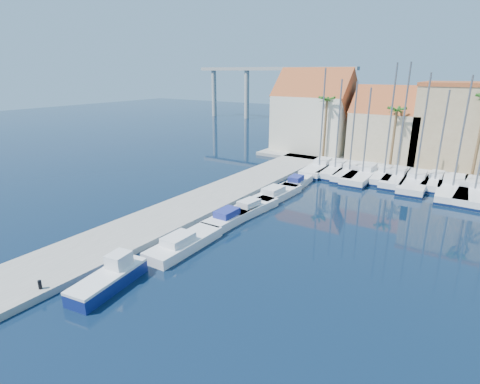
# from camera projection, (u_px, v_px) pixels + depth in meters

# --- Properties ---
(ground) EXTENTS (260.00, 260.00, 0.00)m
(ground) POSITION_uv_depth(u_px,v_px,m) (148.00, 310.00, 22.05)
(ground) COLOR black
(ground) RESTS_ON ground
(quay_west) EXTENTS (6.00, 77.00, 0.50)m
(quay_west) POSITION_uv_depth(u_px,v_px,m) (186.00, 209.00, 37.41)
(quay_west) COLOR gray
(quay_west) RESTS_ON ground
(shore_north) EXTENTS (54.00, 16.00, 0.50)m
(shore_north) POSITION_uv_depth(u_px,v_px,m) (442.00, 166.00, 54.62)
(shore_north) COLOR gray
(shore_north) RESTS_ON ground
(bollard) EXTENTS (0.23, 0.23, 0.57)m
(bollard) POSITION_uv_depth(u_px,v_px,m) (40.00, 285.00, 23.18)
(bollard) COLOR black
(bollard) RESTS_ON quay_west
(fishing_boat) EXTENTS (2.70, 5.80, 1.95)m
(fishing_boat) POSITION_uv_depth(u_px,v_px,m) (110.00, 278.00, 24.20)
(fishing_boat) COLOR navy
(fishing_boat) RESTS_ON ground
(motorboat_west_0) EXTENTS (2.39, 7.14, 1.40)m
(motorboat_west_0) POSITION_uv_depth(u_px,v_px,m) (184.00, 243.00, 29.41)
(motorboat_west_0) COLOR white
(motorboat_west_0) RESTS_ON ground
(motorboat_west_1) EXTENTS (2.19, 6.61, 1.40)m
(motorboat_west_1) POSITION_uv_depth(u_px,v_px,m) (230.00, 217.00, 34.72)
(motorboat_west_1) COLOR white
(motorboat_west_1) RESTS_ON ground
(motorboat_west_2) EXTENTS (2.59, 6.38, 1.40)m
(motorboat_west_2) POSITION_uv_depth(u_px,v_px,m) (252.00, 207.00, 37.13)
(motorboat_west_2) COLOR white
(motorboat_west_2) RESTS_ON ground
(motorboat_west_3) EXTENTS (2.73, 7.36, 1.40)m
(motorboat_west_3) POSITION_uv_depth(u_px,v_px,m) (276.00, 194.00, 41.26)
(motorboat_west_3) COLOR white
(motorboat_west_3) RESTS_ON ground
(motorboat_west_4) EXTENTS (2.35, 6.08, 1.40)m
(motorboat_west_4) POSITION_uv_depth(u_px,v_px,m) (297.00, 182.00, 45.54)
(motorboat_west_4) COLOR white
(motorboat_west_4) RESTS_ON ground
(sailboat_0) EXTENTS (3.37, 10.38, 13.80)m
(sailboat_0) POSITION_uv_depth(u_px,v_px,m) (320.00, 167.00, 52.35)
(sailboat_0) COLOR white
(sailboat_0) RESTS_ON ground
(sailboat_1) EXTENTS (2.68, 9.45, 12.44)m
(sailboat_1) POSITION_uv_depth(u_px,v_px,m) (336.00, 169.00, 51.29)
(sailboat_1) COLOR white
(sailboat_1) RESTS_ON ground
(sailboat_2) EXTENTS (3.40, 10.21, 12.20)m
(sailboat_2) POSITION_uv_depth(u_px,v_px,m) (350.00, 172.00, 50.05)
(sailboat_2) COLOR white
(sailboat_2) RESTS_ON ground
(sailboat_3) EXTENTS (3.03, 11.22, 11.51)m
(sailboat_3) POSITION_uv_depth(u_px,v_px,m) (364.00, 174.00, 49.08)
(sailboat_3) COLOR white
(sailboat_3) RESTS_ON ground
(sailboat_4) EXTENTS (2.79, 8.48, 14.37)m
(sailboat_4) POSITION_uv_depth(u_px,v_px,m) (384.00, 175.00, 48.30)
(sailboat_4) COLOR white
(sailboat_4) RESTS_ON ground
(sailboat_5) EXTENTS (3.00, 9.91, 14.43)m
(sailboat_5) POSITION_uv_depth(u_px,v_px,m) (397.00, 177.00, 47.37)
(sailboat_5) COLOR white
(sailboat_5) RESTS_ON ground
(sailboat_6) EXTENTS (3.33, 10.97, 13.28)m
(sailboat_6) POSITION_uv_depth(u_px,v_px,m) (416.00, 181.00, 45.60)
(sailboat_6) COLOR white
(sailboat_6) RESTS_ON ground
(sailboat_7) EXTENTS (2.38, 8.13, 11.40)m
(sailboat_7) POSITION_uv_depth(u_px,v_px,m) (435.00, 181.00, 45.69)
(sailboat_7) COLOR white
(sailboat_7) RESTS_ON ground
(sailboat_8) EXTENTS (3.87, 12.10, 13.04)m
(sailboat_8) POSITION_uv_depth(u_px,v_px,m) (452.00, 187.00, 43.31)
(sailboat_8) COLOR white
(sailboat_8) RESTS_ON ground
(sailboat_9) EXTENTS (3.75, 12.14, 13.46)m
(sailboat_9) POSITION_uv_depth(u_px,v_px,m) (475.00, 191.00, 42.10)
(sailboat_9) COLOR white
(sailboat_9) RESTS_ON ground
(building_0) EXTENTS (12.30, 9.00, 13.50)m
(building_0) POSITION_uv_depth(u_px,v_px,m) (314.00, 114.00, 62.48)
(building_0) COLOR beige
(building_0) RESTS_ON shore_north
(building_1) EXTENTS (10.30, 8.00, 11.00)m
(building_1) POSITION_uv_depth(u_px,v_px,m) (388.00, 127.00, 56.51)
(building_1) COLOR tan
(building_1) RESTS_ON shore_north
(building_2) EXTENTS (14.20, 10.20, 11.50)m
(building_2) POSITION_uv_depth(u_px,v_px,m) (474.00, 126.00, 51.18)
(building_2) COLOR tan
(building_2) RESTS_ON shore_north
(palm_0) EXTENTS (2.60, 2.60, 10.15)m
(palm_0) POSITION_uv_depth(u_px,v_px,m) (327.00, 102.00, 55.62)
(palm_0) COLOR brown
(palm_0) RESTS_ON shore_north
(palm_1) EXTENTS (2.60, 2.60, 9.15)m
(palm_1) POSITION_uv_depth(u_px,v_px,m) (397.00, 112.00, 50.62)
(palm_1) COLOR brown
(palm_1) RESTS_ON shore_north
(viaduct) EXTENTS (48.00, 2.20, 14.45)m
(viaduct) POSITION_uv_depth(u_px,v_px,m) (268.00, 83.00, 104.39)
(viaduct) COLOR #9E9E99
(viaduct) RESTS_ON ground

